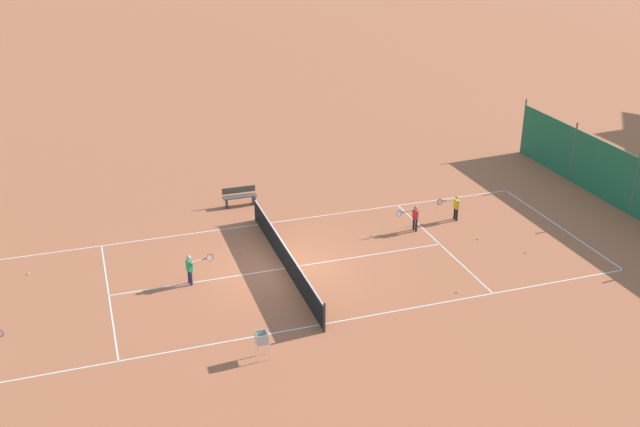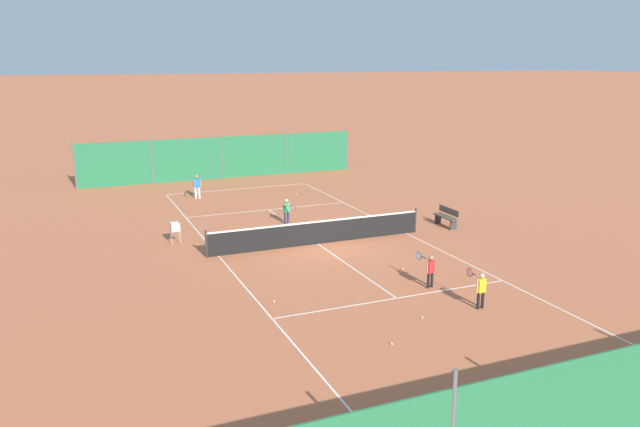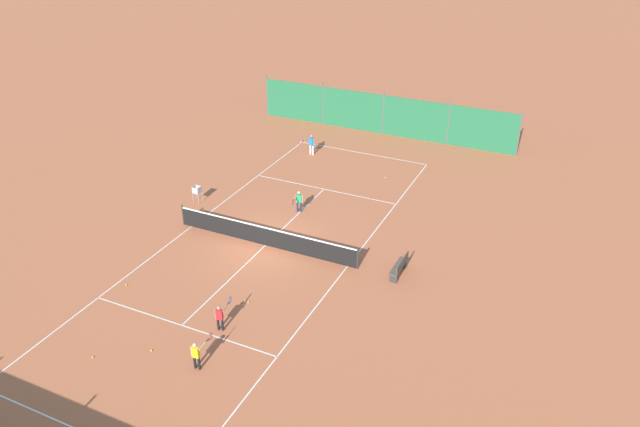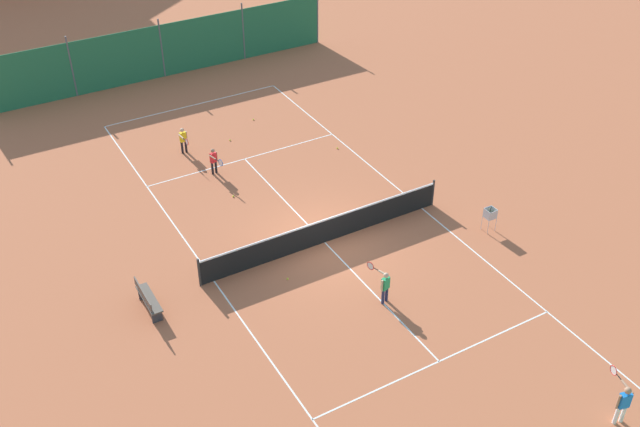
% 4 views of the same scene
% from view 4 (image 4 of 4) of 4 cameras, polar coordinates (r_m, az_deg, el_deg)
% --- Properties ---
extents(ground_plane, '(600.00, 600.00, 0.00)m').
position_cam_4_polar(ground_plane, '(25.59, 0.35, -2.20)').
color(ground_plane, '#B7603D').
extents(court_line_markings, '(8.25, 23.85, 0.01)m').
position_cam_4_polar(court_line_markings, '(25.59, 0.35, -2.20)').
color(court_line_markings, white).
rests_on(court_line_markings, ground).
extents(tennis_net, '(9.18, 0.08, 1.06)m').
position_cam_4_polar(tennis_net, '(25.29, 0.36, -1.30)').
color(tennis_net, '#2D2D2D').
rests_on(tennis_net, ground).
extents(windscreen_fence_far, '(17.28, 0.08, 2.90)m').
position_cam_4_polar(windscreen_fence_far, '(37.43, -11.95, 12.02)').
color(windscreen_fence_far, '#236B42').
rests_on(windscreen_fence_far, ground).
extents(player_near_service, '(0.37, 0.98, 1.10)m').
position_cam_4_polar(player_near_service, '(29.17, -8.08, 4.08)').
color(player_near_service, black).
rests_on(player_near_service, ground).
extents(player_far_service, '(0.63, 1.00, 1.28)m').
position_cam_4_polar(player_far_service, '(20.94, 22.09, -13.11)').
color(player_far_service, white).
rests_on(player_far_service, ground).
extents(player_far_baseline, '(0.38, 0.96, 1.12)m').
position_cam_4_polar(player_far_baseline, '(30.76, -10.37, 5.60)').
color(player_far_baseline, black).
rests_on(player_far_baseline, ground).
extents(player_near_baseline, '(0.38, 1.01, 1.15)m').
position_cam_4_polar(player_near_baseline, '(22.91, 4.92, -5.40)').
color(player_near_baseline, '#23284C').
rests_on(player_near_baseline, ground).
extents(tennis_ball_service_box, '(0.07, 0.07, 0.07)m').
position_cam_4_polar(tennis_ball_service_box, '(24.04, -2.49, -5.00)').
color(tennis_ball_service_box, '#CCE033').
rests_on(tennis_ball_service_box, ground).
extents(tennis_ball_mid_court, '(0.07, 0.07, 0.07)m').
position_cam_4_polar(tennis_ball_mid_court, '(31.69, -6.88, 5.58)').
color(tennis_ball_mid_court, '#CCE033').
rests_on(tennis_ball_mid_court, ground).
extents(tennis_ball_far_corner, '(0.07, 0.07, 0.07)m').
position_cam_4_polar(tennis_ball_far_corner, '(33.20, -5.10, 7.15)').
color(tennis_ball_far_corner, '#CCE033').
rests_on(tennis_ball_far_corner, ground).
extents(tennis_ball_alley_right, '(0.07, 0.07, 0.07)m').
position_cam_4_polar(tennis_ball_alley_right, '(28.03, -6.63, 1.32)').
color(tennis_ball_alley_right, '#CCE033').
rests_on(tennis_ball_alley_right, ground).
extents(tennis_ball_near_corner, '(0.07, 0.07, 0.07)m').
position_cam_4_polar(tennis_ball_near_corner, '(30.88, 1.33, 5.00)').
color(tennis_ball_near_corner, '#CCE033').
rests_on(tennis_ball_near_corner, ground).
extents(ball_hopper, '(0.36, 0.36, 0.89)m').
position_cam_4_polar(ball_hopper, '(26.42, 12.86, -0.10)').
color(ball_hopper, '#B7B7BC').
rests_on(ball_hopper, ground).
extents(courtside_bench, '(0.36, 1.50, 0.84)m').
position_cam_4_polar(courtside_bench, '(23.25, -12.99, -6.36)').
color(courtside_bench, '#51473D').
rests_on(courtside_bench, ground).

